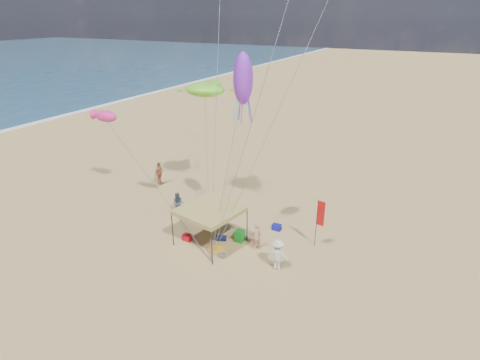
{
  "coord_description": "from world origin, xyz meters",
  "views": [
    {
      "loc": [
        9.41,
        -14.74,
        12.56
      ],
      "look_at": [
        0.0,
        3.0,
        4.0
      ],
      "focal_mm": 29.5,
      "sensor_mm": 36.0,
      "label": 1
    }
  ],
  "objects_px": {
    "canopy_tent": "(209,194)",
    "chair_green": "(240,236)",
    "cooler_blue": "(277,227)",
    "beach_cart": "(217,250)",
    "cooler_red": "(187,237)",
    "person_far_a": "(159,173)",
    "person_near_b": "(178,204)",
    "feather_flag": "(320,216)",
    "chair_yellow": "(201,216)",
    "person_near_a": "(256,236)",
    "person_near_c": "(278,255)"
  },
  "relations": [
    {
      "from": "canopy_tent",
      "to": "person_near_c",
      "type": "distance_m",
      "value": 5.04
    },
    {
      "from": "cooler_blue",
      "to": "person_near_b",
      "type": "xyz_separation_m",
      "value": [
        -6.66,
        -1.18,
        0.6
      ]
    },
    {
      "from": "canopy_tent",
      "to": "person_near_c",
      "type": "height_order",
      "value": "canopy_tent"
    },
    {
      "from": "cooler_red",
      "to": "beach_cart",
      "type": "distance_m",
      "value": 2.28
    },
    {
      "from": "beach_cart",
      "to": "person_near_a",
      "type": "height_order",
      "value": "person_near_a"
    },
    {
      "from": "person_near_a",
      "to": "person_near_c",
      "type": "height_order",
      "value": "person_near_c"
    },
    {
      "from": "cooler_red",
      "to": "chair_yellow",
      "type": "distance_m",
      "value": 2.51
    },
    {
      "from": "person_near_a",
      "to": "person_far_a",
      "type": "relative_size",
      "value": 0.91
    },
    {
      "from": "canopy_tent",
      "to": "person_far_a",
      "type": "bearing_deg",
      "value": 145.82
    },
    {
      "from": "feather_flag",
      "to": "chair_yellow",
      "type": "relative_size",
      "value": 4.27
    },
    {
      "from": "cooler_blue",
      "to": "canopy_tent",
      "type": "bearing_deg",
      "value": -131.29
    },
    {
      "from": "beach_cart",
      "to": "canopy_tent",
      "type": "bearing_deg",
      "value": 140.37
    },
    {
      "from": "canopy_tent",
      "to": "beach_cart",
      "type": "xyz_separation_m",
      "value": [
        0.85,
        -0.7,
        -2.97
      ]
    },
    {
      "from": "cooler_blue",
      "to": "person_near_b",
      "type": "relative_size",
      "value": 0.34
    },
    {
      "from": "chair_green",
      "to": "beach_cart",
      "type": "xyz_separation_m",
      "value": [
        -0.56,
        -1.71,
        -0.15
      ]
    },
    {
      "from": "feather_flag",
      "to": "person_near_c",
      "type": "height_order",
      "value": "feather_flag"
    },
    {
      "from": "cooler_blue",
      "to": "person_far_a",
      "type": "height_order",
      "value": "person_far_a"
    },
    {
      "from": "cooler_blue",
      "to": "beach_cart",
      "type": "xyz_separation_m",
      "value": [
        -2.0,
        -3.94,
        0.01
      ]
    },
    {
      "from": "beach_cart",
      "to": "feather_flag",
      "type": "bearing_deg",
      "value": 34.33
    },
    {
      "from": "beach_cart",
      "to": "person_near_b",
      "type": "xyz_separation_m",
      "value": [
        -4.66,
        2.77,
        0.59
      ]
    },
    {
      "from": "canopy_tent",
      "to": "chair_green",
      "type": "bearing_deg",
      "value": 35.55
    },
    {
      "from": "cooler_blue",
      "to": "person_near_c",
      "type": "height_order",
      "value": "person_near_c"
    },
    {
      "from": "beach_cart",
      "to": "cooler_blue",
      "type": "bearing_deg",
      "value": 63.16
    },
    {
      "from": "chair_yellow",
      "to": "person_near_a",
      "type": "bearing_deg",
      "value": -16.06
    },
    {
      "from": "cooler_blue",
      "to": "cooler_red",
      "type": "bearing_deg",
      "value": -139.59
    },
    {
      "from": "person_far_a",
      "to": "chair_green",
      "type": "bearing_deg",
      "value": -120.54
    },
    {
      "from": "person_near_a",
      "to": "chair_green",
      "type": "bearing_deg",
      "value": -57.68
    },
    {
      "from": "chair_green",
      "to": "person_far_a",
      "type": "relative_size",
      "value": 0.38
    },
    {
      "from": "canopy_tent",
      "to": "cooler_red",
      "type": "bearing_deg",
      "value": -164.8
    },
    {
      "from": "chair_green",
      "to": "chair_yellow",
      "type": "xyz_separation_m",
      "value": [
        -3.41,
        1.05,
        0.0
      ]
    },
    {
      "from": "person_near_b",
      "to": "person_far_a",
      "type": "distance_m",
      "value": 5.57
    },
    {
      "from": "person_near_b",
      "to": "person_near_c",
      "type": "height_order",
      "value": "person_near_c"
    },
    {
      "from": "person_near_a",
      "to": "person_near_b",
      "type": "relative_size",
      "value": 1.05
    },
    {
      "from": "person_near_c",
      "to": "chair_yellow",
      "type": "bearing_deg",
      "value": -33.91
    },
    {
      "from": "person_near_b",
      "to": "person_far_a",
      "type": "bearing_deg",
      "value": 121.72
    },
    {
      "from": "chair_yellow",
      "to": "person_near_c",
      "type": "relative_size",
      "value": 0.39
    },
    {
      "from": "person_far_a",
      "to": "canopy_tent",
      "type": "bearing_deg",
      "value": -129.38
    },
    {
      "from": "beach_cart",
      "to": "chair_green",
      "type": "bearing_deg",
      "value": 71.88
    },
    {
      "from": "person_near_b",
      "to": "person_far_a",
      "type": "height_order",
      "value": "person_far_a"
    },
    {
      "from": "cooler_blue",
      "to": "person_near_a",
      "type": "xyz_separation_m",
      "value": [
        -0.24,
        -2.51,
        0.65
      ]
    },
    {
      "from": "feather_flag",
      "to": "person_near_c",
      "type": "relative_size",
      "value": 1.67
    },
    {
      "from": "cooler_red",
      "to": "person_near_a",
      "type": "height_order",
      "value": "person_near_a"
    },
    {
      "from": "chair_yellow",
      "to": "beach_cart",
      "type": "distance_m",
      "value": 3.97
    },
    {
      "from": "canopy_tent",
      "to": "beach_cart",
      "type": "relative_size",
      "value": 6.75
    },
    {
      "from": "chair_yellow",
      "to": "person_near_a",
      "type": "xyz_separation_m",
      "value": [
        4.6,
        -1.32,
        0.49
      ]
    },
    {
      "from": "canopy_tent",
      "to": "person_near_a",
      "type": "bearing_deg",
      "value": 15.7
    },
    {
      "from": "cooler_red",
      "to": "cooler_blue",
      "type": "bearing_deg",
      "value": 40.41
    },
    {
      "from": "beach_cart",
      "to": "person_far_a",
      "type": "relative_size",
      "value": 0.49
    },
    {
      "from": "cooler_red",
      "to": "person_far_a",
      "type": "height_order",
      "value": "person_far_a"
    },
    {
      "from": "cooler_blue",
      "to": "beach_cart",
      "type": "bearing_deg",
      "value": -116.84
    }
  ]
}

